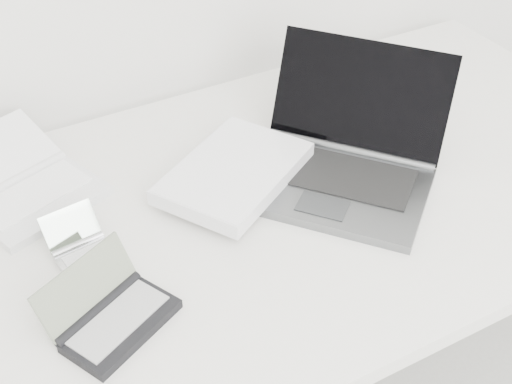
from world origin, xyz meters
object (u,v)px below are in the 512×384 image
laptop_large (297,165)px  netbook_open_white (26,187)px  desk (260,220)px  palmtop_charcoal (111,315)px

laptop_large → netbook_open_white: size_ratio=1.74×
desk → palmtop_charcoal: size_ratio=7.67×
laptop_large → palmtop_charcoal: laptop_large is taller
laptop_large → netbook_open_white: 0.49m
palmtop_charcoal → laptop_large: bearing=-4.5°
desk → netbook_open_white: netbook_open_white is taller
desk → netbook_open_white: size_ratio=4.79×
desk → laptop_large: bearing=11.9°
netbook_open_white → desk: bearing=-50.6°
laptop_large → palmtop_charcoal: (-0.42, -0.16, -0.02)m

